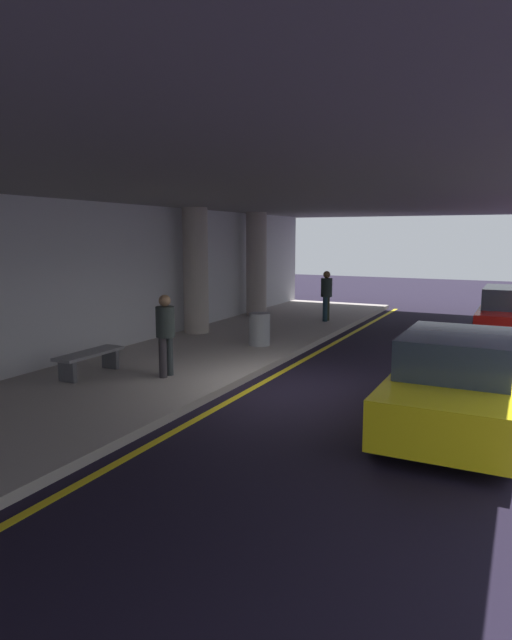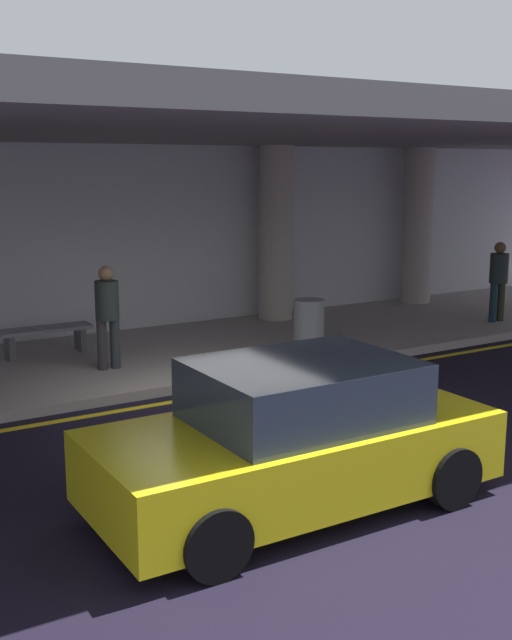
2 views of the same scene
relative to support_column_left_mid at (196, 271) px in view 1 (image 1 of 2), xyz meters
The scene contains 13 objects.
ground_plane 6.44m from the support_column_left_mid, 130.70° to the right, with size 60.00×60.00×0.00m, color black.
sidewalk 4.69m from the support_column_left_mid, 158.81° to the right, with size 26.00×4.20×0.15m, color #A29993.
lane_stripe_yellow 5.96m from the support_column_left_mid, 135.28° to the right, with size 26.00×0.14×0.01m, color yellow.
support_column_left_mid is the anchor object (origin of this frame).
support_column_center 4.00m from the support_column_left_mid, ahead, with size 0.73×0.73×3.65m, color #A49790.
ceiling_overhang 4.91m from the support_column_left_mid, 152.86° to the right, with size 28.00×13.20×0.30m, color slate.
terminal_back_wall 4.06m from the support_column_left_mid, behind, with size 26.00×0.30×3.80m, color #BBBAC0.
car_yellow_taxi 9.23m from the support_column_left_mid, 121.31° to the right, with size 4.10×1.92×1.50m.
car_red 9.37m from the support_column_left_mid, 64.57° to the right, with size 4.10×1.92×1.50m.
traveler_with_luggage 4.76m from the support_column_left_mid, 35.55° to the right, with size 0.38×0.38×1.68m.
person_waiting_for_ride 5.19m from the support_column_left_mid, 154.39° to the right, with size 0.38×0.38×1.68m.
bench_metal 5.46m from the support_column_left_mid, behind, with size 1.60×0.50×0.48m.
trash_bin_steel 3.00m from the support_column_left_mid, 109.29° to the right, with size 0.56×0.56×0.85m, color gray.
Camera 1 is at (-9.53, -4.03, 3.01)m, focal length 30.65 mm.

